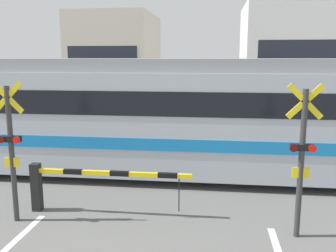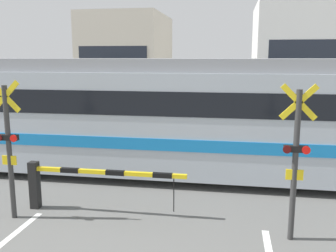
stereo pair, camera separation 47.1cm
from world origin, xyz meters
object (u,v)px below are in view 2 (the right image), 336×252
Objects in this scene: commuter_train at (118,112)px; crossing_barrier_near at (71,179)px; crossing_barrier_far at (234,134)px; crossing_signal_right at (295,156)px; crossing_signal_left at (9,144)px.

crossing_barrier_near is at bearing -92.81° from commuter_train.
crossing_barrier_far is (3.49, 2.69, -1.08)m from commuter_train.
crossing_barrier_near is 6.86m from crossing_barrier_far.
commuter_train reaches higher than crossing_barrier_far.
crossing_signal_right is (1.11, -6.39, 0.91)m from crossing_barrier_far.
crossing_signal_left is 5.86m from crossing_signal_right.
commuter_train reaches higher than crossing_signal_right.
commuter_train is at bearing 141.17° from crossing_signal_right.
crossing_barrier_far is 1.21× the size of crossing_signal_right.
crossing_barrier_far is 8.02m from crossing_signal_left.
commuter_train is 4.54m from crossing_barrier_far.
crossing_barrier_near is 1.55m from crossing_signal_left.
commuter_train reaches higher than crossing_barrier_near.
crossing_signal_left reaches higher than crossing_barrier_near.
crossing_signal_right is at bearing -80.15° from crossing_barrier_far.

